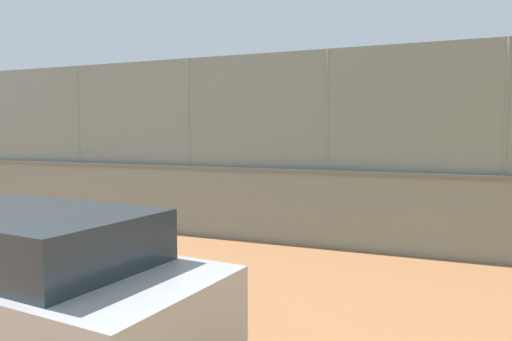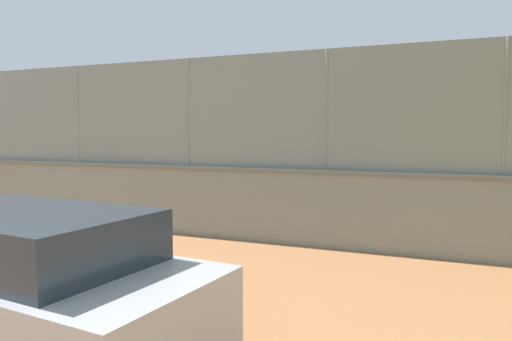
{
  "view_description": "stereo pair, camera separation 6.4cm",
  "coord_description": "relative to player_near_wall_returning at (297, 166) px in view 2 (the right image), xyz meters",
  "views": [
    {
      "loc": [
        -5.49,
        22.23,
        2.29
      ],
      "look_at": [
        0.38,
        8.66,
        1.09
      ],
      "focal_mm": 33.21,
      "sensor_mm": 36.0,
      "label": 1
    },
    {
      "loc": [
        -5.55,
        22.2,
        2.29
      ],
      "look_at": [
        0.38,
        8.66,
        1.09
      ],
      "focal_mm": 33.21,
      "sensor_mm": 36.0,
      "label": 2
    }
  ],
  "objects": [
    {
      "name": "player_near_wall_returning",
      "position": [
        0.0,
        0.0,
        0.0
      ],
      "size": [
        1.16,
        0.75,
        1.71
      ],
      "color": "#B2B2B2",
      "rests_on": "ground_plane"
    },
    {
      "name": "sports_ball",
      "position": [
        -0.92,
        1.79,
        -0.98
      ],
      "size": [
        0.09,
        0.09,
        0.09
      ],
      "primitive_type": "sphere",
      "color": "orange",
      "rests_on": "ground_plane"
    },
    {
      "name": "player_crossing_court",
      "position": [
        3.97,
        -1.31,
        -0.1
      ],
      "size": [
        1.2,
        0.7,
        1.56
      ],
      "color": "#591919",
      "rests_on": "ground_plane"
    },
    {
      "name": "parked_car_silver",
      "position": [
        -1.68,
        13.66,
        -0.21
      ],
      "size": [
        4.48,
        2.22,
        1.54
      ],
      "color": "#B7B7BC",
      "rests_on": "ground_plane"
    },
    {
      "name": "ground_plane",
      "position": [
        -0.17,
        -5.3,
        -1.02
      ],
      "size": [
        260.0,
        260.0,
        0.0
      ],
      "primitive_type": "plane",
      "color": "#A36B42"
    },
    {
      "name": "spare_ball_by_wall",
      "position": [
        -2.87,
        6.98,
        -0.97
      ],
      "size": [
        0.1,
        0.1,
        0.1
      ],
      "primitive_type": "sphere",
      "color": "yellow",
      "rests_on": "ground_plane"
    },
    {
      "name": "courtside_bench",
      "position": [
        3.71,
        6.13,
        -0.56
      ],
      "size": [
        1.61,
        0.41,
        0.87
      ],
      "color": "#4C6B4C",
      "rests_on": "ground_plane"
    },
    {
      "name": "player_at_service_line",
      "position": [
        -2.88,
        3.63,
        -0.12
      ],
      "size": [
        0.82,
        0.7,
        1.54
      ],
      "color": "#B2B2B2",
      "rests_on": "ground_plane"
    },
    {
      "name": "perimeter_wall",
      "position": [
        -0.14,
        7.87,
        -0.24
      ],
      "size": [
        25.43,
        0.84,
        1.55
      ],
      "color": "gray",
      "rests_on": "ground_plane"
    },
    {
      "name": "fence_panel_on_wall",
      "position": [
        -0.14,
        7.87,
        1.7
      ],
      "size": [
        24.98,
        0.54,
        2.36
      ],
      "color": "gray",
      "rests_on": "perimeter_wall"
    }
  ]
}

